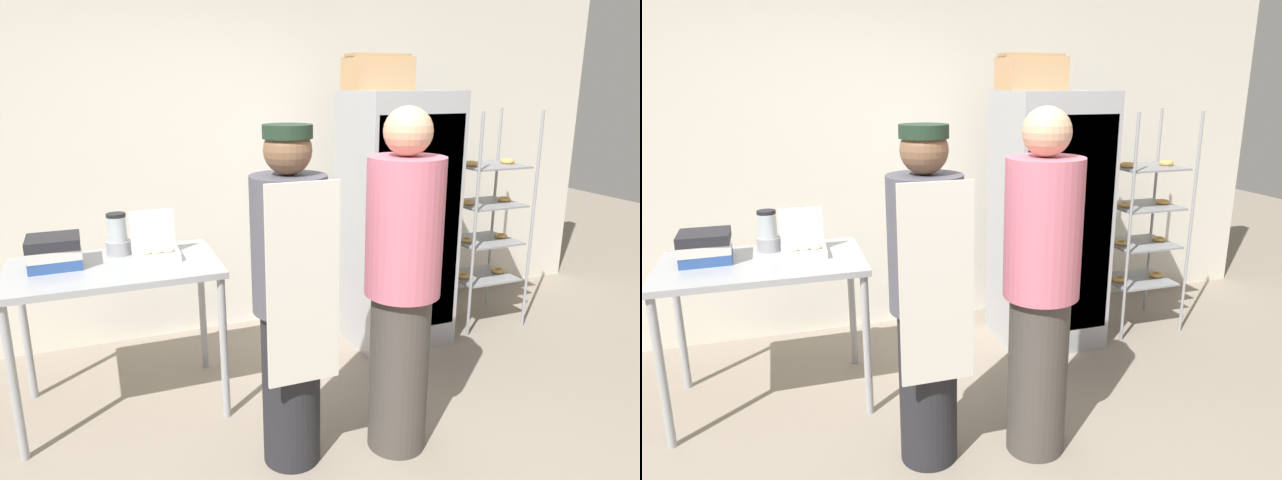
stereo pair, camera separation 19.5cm
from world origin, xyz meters
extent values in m
cube|color=silver|center=(0.00, 2.18, 1.45)|extent=(6.40, 0.12, 2.89)
cube|color=#9EA0A5|center=(0.94, 1.48, 0.90)|extent=(0.69, 0.66, 1.80)
cube|color=gray|center=(0.94, 1.16, 0.92)|extent=(0.64, 0.02, 1.48)
cylinder|color=silver|center=(0.75, 1.13, 0.95)|extent=(0.02, 0.02, 0.89)
cylinder|color=#93969B|center=(1.47, 1.24, 0.83)|extent=(0.02, 0.02, 1.66)
cylinder|color=#93969B|center=(1.99, 1.24, 0.83)|extent=(0.02, 0.02, 1.66)
cylinder|color=#93969B|center=(1.47, 1.69, 0.83)|extent=(0.02, 0.02, 1.66)
cylinder|color=#93969B|center=(1.99, 1.69, 0.83)|extent=(0.02, 0.02, 1.66)
cube|color=gray|center=(1.73, 1.46, 0.37)|extent=(0.48, 0.42, 0.01)
torus|color=#DBA351|center=(1.56, 1.46, 0.40)|extent=(0.10, 0.10, 0.03)
torus|color=#DBA351|center=(1.89, 1.46, 0.40)|extent=(0.10, 0.10, 0.03)
cube|color=gray|center=(1.73, 1.46, 0.66)|extent=(0.48, 0.42, 0.01)
torus|color=#DBA351|center=(1.56, 1.46, 0.69)|extent=(0.10, 0.10, 0.03)
torus|color=#DBA351|center=(1.89, 1.46, 0.69)|extent=(0.10, 0.10, 0.03)
cube|color=gray|center=(1.73, 1.46, 0.96)|extent=(0.48, 0.42, 0.01)
torus|color=#DBA351|center=(1.56, 1.46, 0.98)|extent=(0.10, 0.10, 0.03)
torus|color=#DBA351|center=(1.89, 1.46, 0.98)|extent=(0.10, 0.10, 0.03)
cube|color=gray|center=(1.73, 1.46, 1.25)|extent=(0.48, 0.42, 0.01)
torus|color=#DBA351|center=(1.56, 1.46, 1.27)|extent=(0.11, 0.11, 0.03)
torus|color=#DBA351|center=(1.89, 1.46, 1.27)|extent=(0.11, 0.11, 0.03)
cube|color=#9EA0A5|center=(-0.99, 1.17, 0.86)|extent=(1.12, 0.72, 0.04)
cylinder|color=#9EA0A5|center=(-1.51, 0.85, 0.42)|extent=(0.04, 0.04, 0.84)
cylinder|color=#9EA0A5|center=(-0.47, 0.85, 0.42)|extent=(0.04, 0.04, 0.84)
cylinder|color=#9EA0A5|center=(-1.51, 1.49, 0.42)|extent=(0.04, 0.04, 0.84)
cylinder|color=#9EA0A5|center=(-0.47, 1.49, 0.42)|extent=(0.04, 0.04, 0.84)
cube|color=white|center=(-0.76, 1.19, 0.90)|extent=(0.25, 0.21, 0.05)
cube|color=white|center=(-0.76, 1.30, 1.04)|extent=(0.25, 0.01, 0.21)
torus|color=beige|center=(-0.82, 1.15, 0.94)|extent=(0.08, 0.08, 0.03)
torus|color=beige|center=(-0.76, 1.15, 0.94)|extent=(0.08, 0.08, 0.03)
torus|color=beige|center=(-0.70, 1.15, 0.94)|extent=(0.08, 0.08, 0.03)
torus|color=beige|center=(-0.82, 1.23, 0.94)|extent=(0.08, 0.08, 0.03)
torus|color=beige|center=(-0.76, 1.23, 0.94)|extent=(0.08, 0.08, 0.03)
cylinder|color=#99999E|center=(-0.95, 1.37, 0.92)|extent=(0.14, 0.14, 0.08)
cylinder|color=#B2BCC1|center=(-0.95, 1.37, 1.03)|extent=(0.11, 0.11, 0.15)
cylinder|color=black|center=(-0.95, 1.37, 1.12)|extent=(0.11, 0.11, 0.02)
cube|color=#2D5193|center=(-1.29, 1.25, 0.91)|extent=(0.28, 0.27, 0.06)
cube|color=silver|center=(-1.29, 1.25, 0.97)|extent=(0.28, 0.28, 0.06)
cube|color=#232328|center=(-1.29, 1.25, 1.02)|extent=(0.27, 0.26, 0.06)
cube|color=tan|center=(0.81, 1.54, 1.91)|extent=(0.42, 0.30, 0.22)
cube|color=#A58057|center=(0.81, 1.54, 2.03)|extent=(0.43, 0.15, 0.02)
cylinder|color=#232328|center=(-0.24, 0.36, 0.41)|extent=(0.29, 0.29, 0.81)
cylinder|color=#4C4C56|center=(-0.24, 0.36, 1.13)|extent=(0.35, 0.35, 0.64)
sphere|color=brown|center=(-0.24, 0.36, 1.56)|extent=(0.22, 0.22, 0.22)
cube|color=beige|center=(-0.24, 0.17, 0.99)|extent=(0.34, 0.02, 0.93)
cylinder|color=#1E3323|center=(-0.24, 0.36, 1.65)|extent=(0.22, 0.22, 0.06)
cylinder|color=#47423D|center=(0.30, 0.26, 0.42)|extent=(0.30, 0.30, 0.85)
cylinder|color=#C6667A|center=(0.30, 0.26, 1.19)|extent=(0.37, 0.37, 0.67)
sphere|color=tan|center=(0.30, 0.26, 1.64)|extent=(0.23, 0.23, 0.23)
camera|label=1|loc=(-1.05, -2.04, 1.85)|focal=32.00mm
camera|label=2|loc=(-0.87, -2.10, 1.85)|focal=32.00mm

